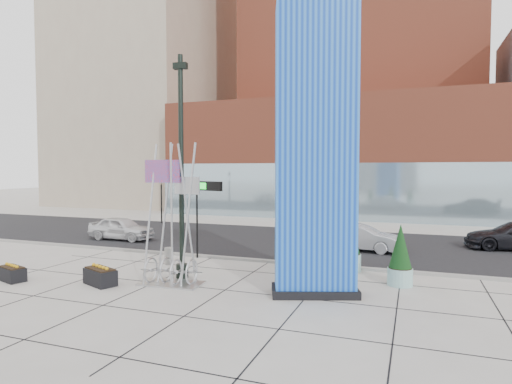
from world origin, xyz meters
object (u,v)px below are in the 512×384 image
(lamp_post, at_px, (181,188))
(car_white_west, at_px, (121,228))
(overhead_street_sign, at_px, (209,192))
(car_silver_mid, at_px, (360,238))
(public_art_sculpture, at_px, (171,248))
(concrete_bollard, at_px, (169,256))
(blue_pylon, at_px, (316,158))

(lamp_post, height_order, car_white_west, lamp_post)
(car_white_west, bearing_deg, lamp_post, -128.71)
(overhead_street_sign, distance_m, car_silver_mid, 8.67)
(lamp_post, bearing_deg, car_silver_mid, 53.94)
(lamp_post, relative_size, car_silver_mid, 2.10)
(public_art_sculpture, xyz_separation_m, car_white_west, (-8.53, 8.01, -0.71))
(car_white_west, distance_m, car_silver_mid, 14.62)
(lamp_post, relative_size, concrete_bollard, 11.51)
(overhead_street_sign, bearing_deg, concrete_bollard, -103.30)
(overhead_street_sign, bearing_deg, public_art_sculpture, -60.54)
(blue_pylon, xyz_separation_m, public_art_sculpture, (-5.47, -0.56, -3.40))
(car_white_west, bearing_deg, public_art_sculpture, -132.23)
(blue_pylon, relative_size, concrete_bollard, 12.78)
(blue_pylon, xyz_separation_m, car_white_west, (-14.01, 7.45, -4.11))
(concrete_bollard, bearing_deg, overhead_street_sign, 56.64)
(public_art_sculpture, xyz_separation_m, overhead_street_sign, (-0.79, 4.80, 1.88))
(concrete_bollard, height_order, car_silver_mid, car_silver_mid)
(car_silver_mid, bearing_deg, car_white_west, 102.59)
(blue_pylon, xyz_separation_m, overhead_street_sign, (-6.27, 4.24, -1.53))
(public_art_sculpture, bearing_deg, car_silver_mid, 54.57)
(car_white_west, height_order, car_silver_mid, car_white_west)
(car_white_west, bearing_deg, blue_pylon, -117.06)
(car_silver_mid, bearing_deg, lamp_post, 150.66)
(car_silver_mid, bearing_deg, overhead_street_sign, 131.35)
(blue_pylon, bearing_deg, lamp_post, 155.42)
(public_art_sculpture, height_order, car_silver_mid, public_art_sculpture)
(lamp_post, relative_size, car_white_west, 2.12)
(blue_pylon, height_order, lamp_post, blue_pylon)
(blue_pylon, height_order, overhead_street_sign, blue_pylon)
(concrete_bollard, bearing_deg, car_silver_mid, 39.12)
(blue_pylon, xyz_separation_m, concrete_bollard, (-7.45, 2.44, -4.44))
(concrete_bollard, bearing_deg, lamp_post, -46.76)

